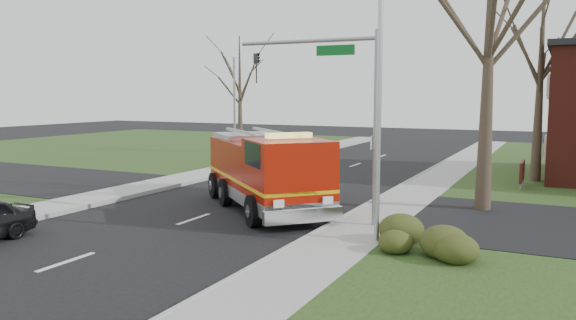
% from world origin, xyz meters
% --- Properties ---
extents(ground, '(120.00, 120.00, 0.00)m').
position_xyz_m(ground, '(0.00, 0.00, 0.00)').
color(ground, black).
rests_on(ground, ground).
extents(sidewalk_right, '(2.40, 80.00, 0.15)m').
position_xyz_m(sidewalk_right, '(6.20, 0.00, 0.07)').
color(sidewalk_right, gray).
rests_on(sidewalk_right, ground).
extents(sidewalk_left, '(2.40, 80.00, 0.15)m').
position_xyz_m(sidewalk_left, '(-6.20, 0.00, 0.07)').
color(sidewalk_left, gray).
rests_on(sidewalk_left, ground).
extents(health_center_sign, '(0.12, 2.00, 1.40)m').
position_xyz_m(health_center_sign, '(10.50, 12.50, 0.88)').
color(health_center_sign, '#41120F').
rests_on(health_center_sign, ground).
extents(hedge_corner, '(2.80, 2.00, 0.90)m').
position_xyz_m(hedge_corner, '(9.00, -1.00, 0.58)').
color(hedge_corner, '#343A15').
rests_on(hedge_corner, lawn_right).
extents(bare_tree_near, '(6.00, 6.00, 12.00)m').
position_xyz_m(bare_tree_near, '(9.50, 6.00, 7.41)').
color(bare_tree_near, '#33271E').
rests_on(bare_tree_near, ground).
extents(bare_tree_far, '(5.25, 5.25, 10.50)m').
position_xyz_m(bare_tree_far, '(11.00, 15.00, 6.49)').
color(bare_tree_far, '#33271E').
rests_on(bare_tree_far, ground).
extents(bare_tree_left, '(4.50, 4.50, 9.00)m').
position_xyz_m(bare_tree_left, '(-10.00, 20.00, 5.56)').
color(bare_tree_left, '#33271E').
rests_on(bare_tree_left, ground).
extents(traffic_signal_mast, '(5.29, 0.18, 6.80)m').
position_xyz_m(traffic_signal_mast, '(5.21, 1.50, 4.71)').
color(traffic_signal_mast, gray).
rests_on(traffic_signal_mast, ground).
extents(streetlight_pole, '(1.48, 0.16, 8.40)m').
position_xyz_m(streetlight_pole, '(7.14, -0.50, 4.55)').
color(streetlight_pole, '#B7BABF').
rests_on(streetlight_pole, ground).
extents(utility_pole_far, '(0.14, 0.14, 7.00)m').
position_xyz_m(utility_pole_far, '(-6.80, 14.00, 3.50)').
color(utility_pole_far, gray).
rests_on(utility_pole_far, ground).
extents(fire_engine, '(7.80, 7.60, 3.28)m').
position_xyz_m(fire_engine, '(1.61, 2.73, 1.49)').
color(fire_engine, '#941406').
rests_on(fire_engine, ground).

